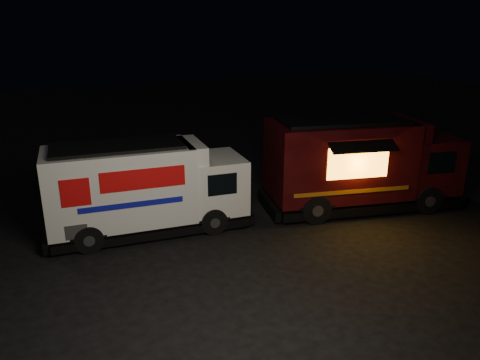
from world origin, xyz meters
TOP-DOWN VIEW (x-y plane):
  - ground at (0.00, 0.00)m, footprint 80.00×80.00m
  - white_truck at (-2.11, 3.16)m, footprint 6.48×2.97m
  - red_truck at (5.07, 1.69)m, footprint 7.28×4.27m

SIDE VIEW (x-z plane):
  - ground at x=0.00m, z-range 0.00..0.00m
  - white_truck at x=-2.11m, z-range 0.00..2.83m
  - red_truck at x=5.07m, z-range 0.00..3.19m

